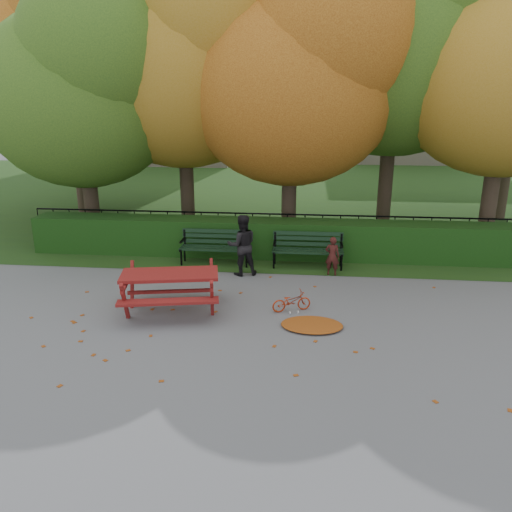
# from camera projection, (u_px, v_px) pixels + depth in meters

# --- Properties ---
(ground) EXTENTS (90.00, 90.00, 0.00)m
(ground) POSITION_uv_depth(u_px,v_px,m) (248.00, 326.00, 9.50)
(ground) COLOR slate
(ground) RESTS_ON ground
(grass_strip) EXTENTS (90.00, 90.00, 0.00)m
(grass_strip) POSITION_uv_depth(u_px,v_px,m) (284.00, 194.00, 22.78)
(grass_strip) COLOR #1E3C16
(grass_strip) RESTS_ON ground
(building_left) EXTENTS (10.00, 7.00, 15.00)m
(building_left) POSITION_uv_depth(u_px,v_px,m) (159.00, 45.00, 32.80)
(building_left) COLOR #B3A28C
(building_left) RESTS_ON ground
(building_right) EXTENTS (9.00, 6.00, 12.00)m
(building_right) POSITION_uv_depth(u_px,v_px,m) (415.00, 70.00, 33.47)
(building_right) COLOR #B3A28C
(building_right) RESTS_ON ground
(hedge) EXTENTS (13.00, 0.90, 1.00)m
(hedge) POSITION_uv_depth(u_px,v_px,m) (268.00, 238.00, 13.62)
(hedge) COLOR black
(hedge) RESTS_ON ground
(iron_fence) EXTENTS (14.00, 0.04, 1.02)m
(iron_fence) POSITION_uv_depth(u_px,v_px,m) (270.00, 230.00, 14.36)
(iron_fence) COLOR black
(iron_fence) RESTS_ON ground
(tree_a) EXTENTS (5.88, 5.60, 7.48)m
(tree_a) POSITION_uv_depth(u_px,v_px,m) (87.00, 84.00, 13.94)
(tree_a) COLOR #33231D
(tree_a) RESTS_ON ground
(tree_b) EXTENTS (6.72, 6.40, 8.79)m
(tree_b) POSITION_uv_depth(u_px,v_px,m) (191.00, 53.00, 14.51)
(tree_b) COLOR #33231D
(tree_b) RESTS_ON ground
(tree_c) EXTENTS (6.30, 6.00, 8.00)m
(tree_c) POSITION_uv_depth(u_px,v_px,m) (303.00, 72.00, 13.62)
(tree_c) COLOR #33231D
(tree_c) RESTS_ON ground
(tree_d) EXTENTS (7.14, 6.80, 9.58)m
(tree_d) POSITION_uv_depth(u_px,v_px,m) (412.00, 31.00, 14.17)
(tree_d) COLOR #33231D
(tree_d) RESTS_ON ground
(tree_f) EXTENTS (6.93, 6.60, 9.19)m
(tree_f) POSITION_uv_depth(u_px,v_px,m) (75.00, 52.00, 17.25)
(tree_f) COLOR #33231D
(tree_f) RESTS_ON ground
(bench_left) EXTENTS (1.80, 0.57, 0.88)m
(bench_left) POSITION_uv_depth(u_px,v_px,m) (215.00, 244.00, 12.98)
(bench_left) COLOR black
(bench_left) RESTS_ON ground
(bench_right) EXTENTS (1.80, 0.57, 0.88)m
(bench_right) POSITION_uv_depth(u_px,v_px,m) (308.00, 247.00, 12.74)
(bench_right) COLOR black
(bench_right) RESTS_ON ground
(picnic_table) EXTENTS (2.18, 1.88, 0.93)m
(picnic_table) POSITION_uv_depth(u_px,v_px,m) (170.00, 282.00, 9.98)
(picnic_table) COLOR maroon
(picnic_table) RESTS_ON ground
(leaf_pile) EXTENTS (1.25, 0.92, 0.08)m
(leaf_pile) POSITION_uv_depth(u_px,v_px,m) (312.00, 325.00, 9.45)
(leaf_pile) COLOR #6C2C0C
(leaf_pile) RESTS_ON ground
(leaf_scatter) EXTENTS (9.00, 5.70, 0.01)m
(leaf_scatter) POSITION_uv_depth(u_px,v_px,m) (250.00, 319.00, 9.78)
(leaf_scatter) COLOR #6C2C0C
(leaf_scatter) RESTS_ON ground
(child) EXTENTS (0.39, 0.29, 0.97)m
(child) POSITION_uv_depth(u_px,v_px,m) (332.00, 256.00, 12.11)
(child) COLOR #3D1613
(child) RESTS_ON ground
(adult) EXTENTS (0.86, 0.75, 1.50)m
(adult) POSITION_uv_depth(u_px,v_px,m) (242.00, 245.00, 12.07)
(adult) COLOR black
(adult) RESTS_ON ground
(bicycle) EXTENTS (0.86, 0.56, 0.43)m
(bicycle) POSITION_uv_depth(u_px,v_px,m) (291.00, 301.00, 10.11)
(bicycle) COLOR #A72C0F
(bicycle) RESTS_ON ground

